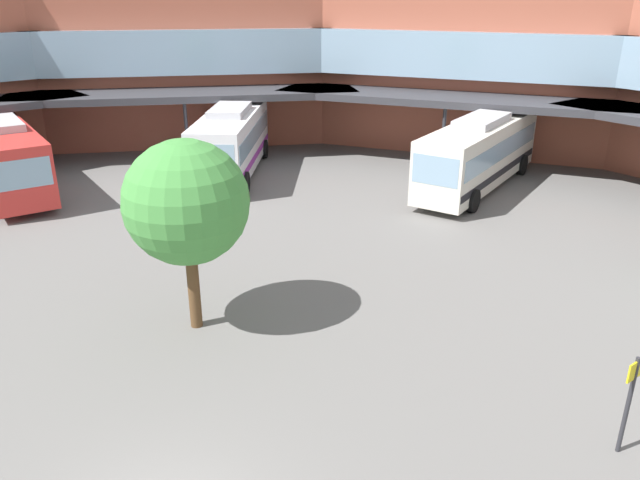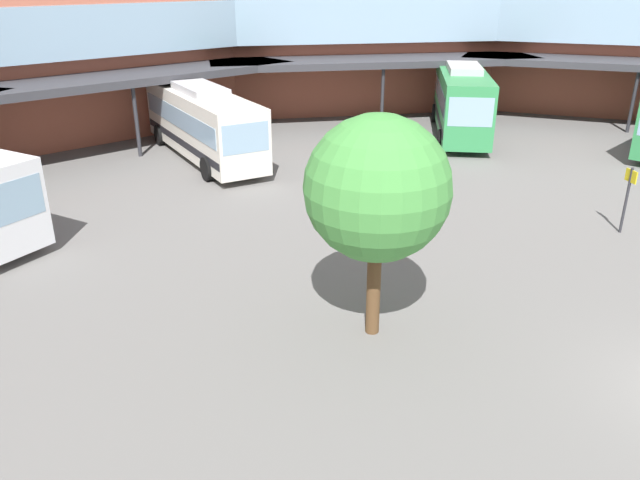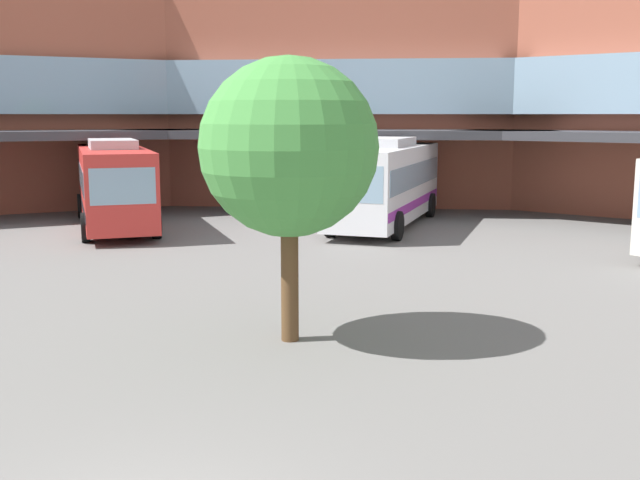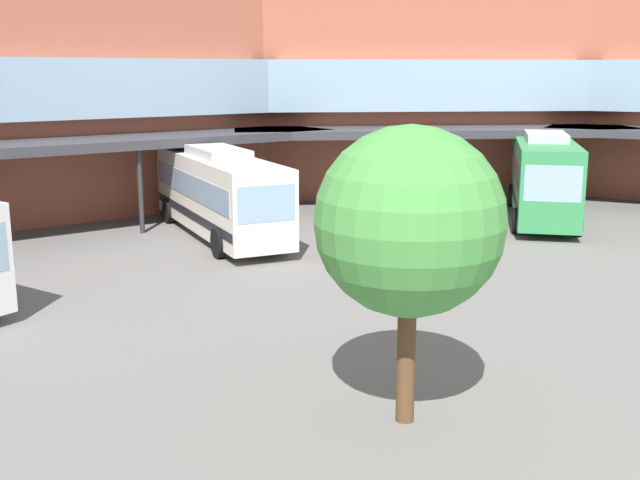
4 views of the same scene
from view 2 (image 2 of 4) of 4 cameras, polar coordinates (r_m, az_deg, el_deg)
The scene contains 5 objects.
station_building at distance 24.18m, azimuth -21.66°, elevation 14.24°, with size 75.85×42.36×11.17m.
bus_1 at distance 37.40m, azimuth 12.78°, elevation 12.32°, with size 10.32×6.64×3.99m.
bus_4 at distance 32.35m, azimuth -10.67°, elevation 10.55°, with size 7.25×10.78×3.67m.
plaza_tree at distance 15.08m, azimuth 5.25°, elevation 4.64°, with size 3.60×3.60×5.78m.
stop_sign_post at distance 24.85m, azimuth 26.25°, elevation 3.84°, with size 0.47×0.44×2.44m.
Camera 2 is at (-14.24, 1.37, 8.74)m, focal length 35.08 mm.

